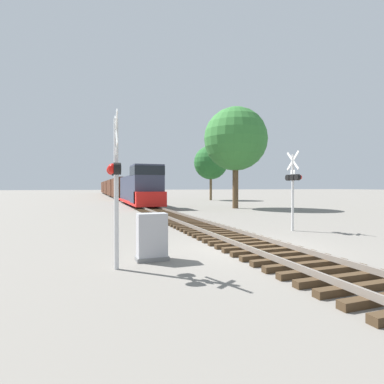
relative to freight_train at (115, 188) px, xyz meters
The scene contains 8 objects.
ground_plane 56.01m from the freight_train, 90.00° to the right, with size 400.00×400.00×0.00m, color slate.
rail_track_bed 56.00m from the freight_train, 90.00° to the right, with size 2.60×160.00×0.31m.
freight_train is the anchor object (origin of this frame).
crossing_signal_near 57.32m from the freight_train, 94.76° to the right, with size 0.34×1.00×4.08m.
crossing_signal_far 53.12m from the freight_train, 85.67° to the right, with size 0.34×1.00×3.88m.
relay_cabinet 56.60m from the freight_train, 93.72° to the right, with size 0.93×0.56×1.38m.
tree_far_right 39.64m from the freight_train, 77.65° to the right, with size 6.27×6.27×10.02m.
tree_mid_background 25.12m from the freight_train, 58.28° to the right, with size 5.37×5.37×8.68m.
Camera 1 is at (-5.42, -9.11, 2.15)m, focal length 28.00 mm.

